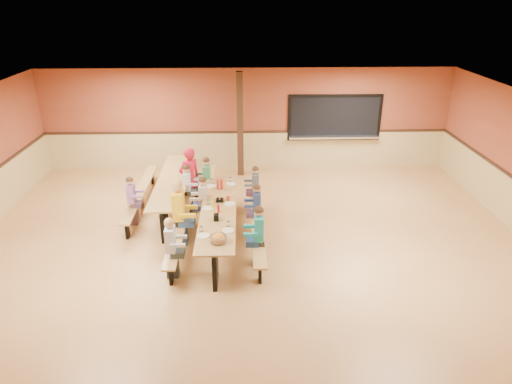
{
  "coord_description": "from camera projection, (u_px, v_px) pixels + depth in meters",
  "views": [
    {
      "loc": [
        -0.12,
        -8.18,
        5.02
      ],
      "look_at": [
        0.14,
        0.51,
        1.15
      ],
      "focal_mm": 32.0,
      "sensor_mm": 36.0,
      "label": 1
    }
  ],
  "objects": [
    {
      "name": "ground",
      "position": [
        250.0,
        252.0,
        9.52
      ],
      "size": [
        12.0,
        12.0,
        0.0
      ],
      "primitive_type": "plane",
      "color": "#A5713E",
      "rests_on": "ground"
    },
    {
      "name": "room_envelope",
      "position": [
        250.0,
        223.0,
        9.24
      ],
      "size": [
        12.04,
        10.04,
        3.02
      ],
      "color": "brown",
      "rests_on": "ground"
    },
    {
      "name": "kitchen_pass_through",
      "position": [
        335.0,
        120.0,
        13.51
      ],
      "size": [
        2.78,
        0.28,
        1.38
      ],
      "color": "black",
      "rests_on": "ground"
    },
    {
      "name": "structural_post",
      "position": [
        240.0,
        125.0,
        12.92
      ],
      "size": [
        0.18,
        0.18,
        3.0
      ],
      "primitive_type": "cube",
      "color": "#311C10",
      "rests_on": "ground"
    },
    {
      "name": "cafeteria_table_main",
      "position": [
        219.0,
        219.0,
        9.74
      ],
      "size": [
        1.91,
        3.7,
        0.74
      ],
      "color": "#9F783F",
      "rests_on": "ground"
    },
    {
      "name": "cafeteria_table_second",
      "position": [
        173.0,
        187.0,
        11.31
      ],
      "size": [
        1.91,
        3.7,
        0.74
      ],
      "color": "#9F783F",
      "rests_on": "ground"
    },
    {
      "name": "seated_child_white_left",
      "position": [
        171.0,
        248.0,
        8.49
      ],
      "size": [
        0.37,
        0.3,
        1.22
      ],
      "primitive_type": null,
      "color": "silver",
      "rests_on": "ground"
    },
    {
      "name": "seated_adult_yellow",
      "position": [
        179.0,
        213.0,
        9.58
      ],
      "size": [
        0.48,
        0.4,
        1.44
      ],
      "primitive_type": null,
      "color": "gold",
      "rests_on": "ground"
    },
    {
      "name": "seated_child_grey_left",
      "position": [
        188.0,
        188.0,
        11.08
      ],
      "size": [
        0.36,
        0.29,
        1.19
      ],
      "primitive_type": null,
      "color": "silver",
      "rests_on": "ground"
    },
    {
      "name": "seated_child_teal_right",
      "position": [
        259.0,
        236.0,
        8.86
      ],
      "size": [
        0.39,
        0.32,
        1.25
      ],
      "primitive_type": null,
      "color": "teal",
      "rests_on": "ground"
    },
    {
      "name": "seated_child_navy_right",
      "position": [
        257.0,
        210.0,
        10.0
      ],
      "size": [
        0.36,
        0.29,
        1.18
      ],
      "primitive_type": null,
      "color": "navy",
      "rests_on": "ground"
    },
    {
      "name": "seated_child_char_right",
      "position": [
        255.0,
        190.0,
        11.05
      ],
      "size": [
        0.35,
        0.28,
        1.17
      ],
      "primitive_type": null,
      "color": "#44494E",
      "rests_on": "ground"
    },
    {
      "name": "seated_child_purple_sec",
      "position": [
        132.0,
        201.0,
        10.45
      ],
      "size": [
        0.34,
        0.28,
        1.16
      ],
      "primitive_type": null,
      "color": "#91609A",
      "rests_on": "ground"
    },
    {
      "name": "seated_child_green_sec",
      "position": [
        207.0,
        181.0,
        11.44
      ],
      "size": [
        0.38,
        0.31,
        1.23
      ],
      "primitive_type": null,
      "color": "#3B8255",
      "rests_on": "ground"
    },
    {
      "name": "seated_child_tan_sec",
      "position": [
        203.0,
        203.0,
        10.32
      ],
      "size": [
        0.37,
        0.3,
        1.21
      ],
      "primitive_type": null,
      "color": "#B6A693",
      "rests_on": "ground"
    },
    {
      "name": "standing_woman",
      "position": [
        190.0,
        178.0,
        11.17
      ],
      "size": [
        0.68,
        0.65,
        1.57
      ],
      "primitive_type": "imported",
      "rotation": [
        0.0,
        0.0,
        3.79
      ],
      "color": "red",
      "rests_on": "ground"
    },
    {
      "name": "punch_pitcher",
      "position": [
        220.0,
        184.0,
        10.67
      ],
      "size": [
        0.16,
        0.16,
        0.22
      ],
      "primitive_type": "cylinder",
      "color": "#AD2117",
      "rests_on": "cafeteria_table_main"
    },
    {
      "name": "chip_bowl",
      "position": [
        218.0,
        238.0,
        8.42
      ],
      "size": [
        0.32,
        0.32,
        0.15
      ],
      "primitive_type": null,
      "color": "orange",
      "rests_on": "cafeteria_table_main"
    },
    {
      "name": "napkin_dispenser",
      "position": [
        216.0,
        217.0,
        9.21
      ],
      "size": [
        0.1,
        0.14,
        0.13
      ],
      "primitive_type": "cube",
      "color": "black",
      "rests_on": "cafeteria_table_main"
    },
    {
      "name": "condiment_mustard",
      "position": [
        212.0,
        204.0,
        9.72
      ],
      "size": [
        0.06,
        0.06,
        0.17
      ],
      "primitive_type": "cylinder",
      "color": "yellow",
      "rests_on": "cafeteria_table_main"
    },
    {
      "name": "condiment_ketchup",
      "position": [
        218.0,
        209.0,
        9.54
      ],
      "size": [
        0.06,
        0.06,
        0.17
      ],
      "primitive_type": "cylinder",
      "color": "#B2140F",
      "rests_on": "cafeteria_table_main"
    },
    {
      "name": "table_paddle",
      "position": [
        220.0,
        196.0,
        10.01
      ],
      "size": [
        0.16,
        0.16,
        0.56
      ],
      "color": "black",
      "rests_on": "cafeteria_table_main"
    },
    {
      "name": "place_settings",
      "position": [
        218.0,
        208.0,
        9.63
      ],
      "size": [
        0.65,
        3.3,
        0.11
      ],
      "primitive_type": null,
      "color": "beige",
      "rests_on": "cafeteria_table_main"
    }
  ]
}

